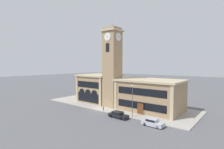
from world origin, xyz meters
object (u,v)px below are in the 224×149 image
object	(u,v)px
street_lamp	(132,97)
bollard	(103,108)
parked_car_near	(118,115)
parked_car_mid	(153,122)

from	to	relation	value
street_lamp	bollard	world-z (taller)	street_lamp
parked_car_near	parked_car_mid	world-z (taller)	parked_car_mid
parked_car_near	street_lamp	size ratio (longest dim) A/B	0.66
parked_car_near	bollard	bearing A→B (deg)	163.24
parked_car_mid	bollard	xyz separation A→B (m)	(-13.96, 2.03, -0.06)
parked_car_mid	bollard	world-z (taller)	parked_car_mid
bollard	parked_car_near	bearing A→B (deg)	-18.76
street_lamp	bollard	bearing A→B (deg)	-178.59
parked_car_mid	bollard	size ratio (longest dim) A/B	3.85
street_lamp	bollard	distance (m)	9.02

